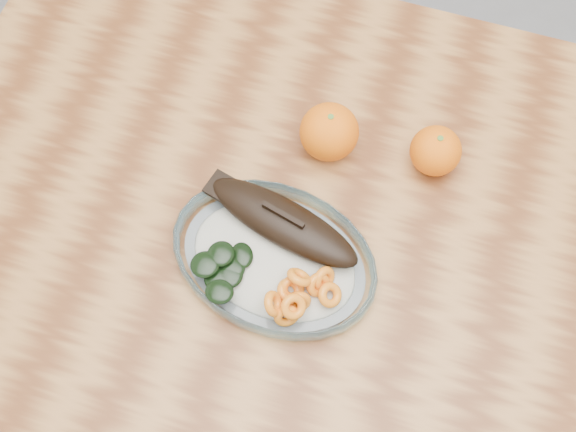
# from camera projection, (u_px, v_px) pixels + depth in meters

# --- Properties ---
(ground) EXTENTS (3.00, 3.00, 0.00)m
(ground) POSITION_uv_depth(u_px,v_px,m) (321.00, 358.00, 1.64)
(ground) COLOR slate
(ground) RESTS_ON ground
(dining_table) EXTENTS (1.20, 0.80, 0.75)m
(dining_table) POSITION_uv_depth(u_px,v_px,m) (340.00, 259.00, 1.05)
(dining_table) COLOR brown
(dining_table) RESTS_ON ground
(plated_meal) EXTENTS (0.55, 0.55, 0.08)m
(plated_meal) POSITION_uv_depth(u_px,v_px,m) (274.00, 256.00, 0.92)
(plated_meal) COLOR white
(plated_meal) RESTS_ON dining_table
(orange_left) EXTENTS (0.08, 0.08, 0.08)m
(orange_left) POSITION_uv_depth(u_px,v_px,m) (329.00, 132.00, 0.97)
(orange_left) COLOR #ED4A04
(orange_left) RESTS_ON dining_table
(orange_right) EXTENTS (0.07, 0.07, 0.07)m
(orange_right) POSITION_uv_depth(u_px,v_px,m) (436.00, 151.00, 0.97)
(orange_right) COLOR #ED4A04
(orange_right) RESTS_ON dining_table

